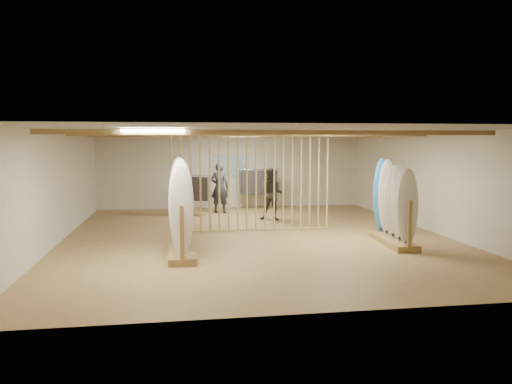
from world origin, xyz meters
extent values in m
plane|color=#A3824F|center=(0.00, 0.00, 0.00)|extent=(12.00, 12.00, 0.00)
plane|color=#989690|center=(0.00, 0.00, 2.80)|extent=(12.00, 12.00, 0.00)
plane|color=beige|center=(0.00, 6.00, 1.40)|extent=(12.00, 0.00, 12.00)
plane|color=beige|center=(0.00, -6.00, 1.40)|extent=(12.00, 0.00, 12.00)
plane|color=beige|center=(-5.00, 0.00, 1.40)|extent=(0.00, 12.00, 12.00)
plane|color=beige|center=(5.00, 0.00, 1.40)|extent=(0.00, 12.00, 12.00)
cube|color=olive|center=(0.00, 0.00, 2.72)|extent=(9.50, 6.12, 0.10)
cube|color=white|center=(0.00, 0.00, 2.74)|extent=(1.20, 0.35, 0.06)
cylinder|color=tan|center=(-2.20, 0.80, 1.40)|extent=(0.05, 0.05, 2.78)
cylinder|color=tan|center=(-1.94, 0.80, 1.40)|extent=(0.05, 0.05, 2.78)
cylinder|color=tan|center=(-1.68, 0.80, 1.40)|extent=(0.05, 0.05, 2.78)
cylinder|color=tan|center=(-1.42, 0.80, 1.40)|extent=(0.05, 0.05, 2.78)
cylinder|color=tan|center=(-1.16, 0.80, 1.40)|extent=(0.05, 0.05, 2.78)
cylinder|color=tan|center=(-0.91, 0.80, 1.40)|extent=(0.05, 0.05, 2.78)
cylinder|color=tan|center=(-0.65, 0.80, 1.40)|extent=(0.05, 0.05, 2.78)
cylinder|color=tan|center=(-0.39, 0.80, 1.40)|extent=(0.05, 0.05, 2.78)
cylinder|color=tan|center=(-0.13, 0.80, 1.40)|extent=(0.05, 0.05, 2.78)
cylinder|color=tan|center=(0.13, 0.80, 1.40)|extent=(0.05, 0.05, 2.78)
cylinder|color=tan|center=(0.39, 0.80, 1.40)|extent=(0.05, 0.05, 2.78)
cylinder|color=tan|center=(0.65, 0.80, 1.40)|extent=(0.05, 0.05, 2.78)
cylinder|color=tan|center=(0.91, 0.80, 1.40)|extent=(0.05, 0.05, 2.78)
cylinder|color=tan|center=(1.16, 0.80, 1.40)|extent=(0.05, 0.05, 2.78)
cylinder|color=tan|center=(1.42, 0.80, 1.40)|extent=(0.05, 0.05, 2.78)
cylinder|color=tan|center=(1.68, 0.80, 1.40)|extent=(0.05, 0.05, 2.78)
cylinder|color=tan|center=(1.94, 0.80, 1.40)|extent=(0.05, 0.05, 2.78)
cylinder|color=tan|center=(2.20, 0.80, 1.40)|extent=(0.05, 0.05, 2.78)
cube|color=teal|center=(0.00, 5.98, 1.60)|extent=(1.40, 0.03, 0.90)
cube|color=olive|center=(-1.99, -1.66, 0.08)|extent=(0.59, 2.61, 0.16)
cylinder|color=black|center=(-1.99, -1.66, 1.05)|extent=(0.03, 2.55, 0.01)
ellipsoid|color=white|center=(-1.98, -2.76, 1.13)|extent=(0.50, 0.07, 1.94)
ellipsoid|color=white|center=(-1.98, -2.32, 1.13)|extent=(0.50, 0.07, 1.94)
ellipsoid|color=silver|center=(-1.99, -1.88, 1.13)|extent=(0.50, 0.07, 1.94)
ellipsoid|color=white|center=(-1.99, -1.44, 1.13)|extent=(0.50, 0.07, 1.94)
ellipsoid|color=white|center=(-1.99, -1.00, 1.13)|extent=(0.50, 0.07, 1.94)
ellipsoid|color=silver|center=(-1.99, -0.56, 1.13)|extent=(0.50, 0.07, 1.94)
cube|color=olive|center=(3.21, -1.45, 0.08)|extent=(0.69, 2.15, 0.15)
cylinder|color=black|center=(3.21, -1.45, 1.01)|extent=(0.14, 2.06, 0.01)
ellipsoid|color=white|center=(3.15, -2.31, 1.08)|extent=(0.49, 0.09, 1.86)
ellipsoid|color=white|center=(3.18, -1.88, 1.08)|extent=(0.49, 0.09, 1.86)
ellipsoid|color=silver|center=(3.21, -1.45, 1.08)|extent=(0.49, 0.09, 1.86)
ellipsoid|color=white|center=(3.23, -1.03, 1.08)|extent=(0.49, 0.09, 1.86)
ellipsoid|color=#2D8CD1|center=(3.26, -0.60, 1.08)|extent=(0.49, 0.09, 1.86)
cylinder|color=silver|center=(-1.59, 4.12, 1.38)|extent=(1.27, 0.43, 0.03)
cube|color=black|center=(-1.59, 4.12, 0.93)|extent=(1.28, 0.69, 0.81)
cylinder|color=silver|center=(-1.59, 4.12, 0.71)|extent=(0.03, 0.03, 1.42)
cylinder|color=silver|center=(0.97, 5.40, 1.49)|extent=(1.43, 0.16, 0.03)
cube|color=black|center=(0.97, 5.40, 1.00)|extent=(1.36, 0.48, 0.87)
cylinder|color=silver|center=(0.97, 5.40, 0.77)|extent=(0.03, 0.03, 1.54)
imported|color=#282930|center=(-0.57, 4.54, 1.02)|extent=(0.88, 0.74, 2.04)
imported|color=#302E25|center=(0.95, 2.65, 0.95)|extent=(1.10, 0.97, 1.91)
camera|label=1|loc=(-2.07, -12.94, 2.55)|focal=35.00mm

